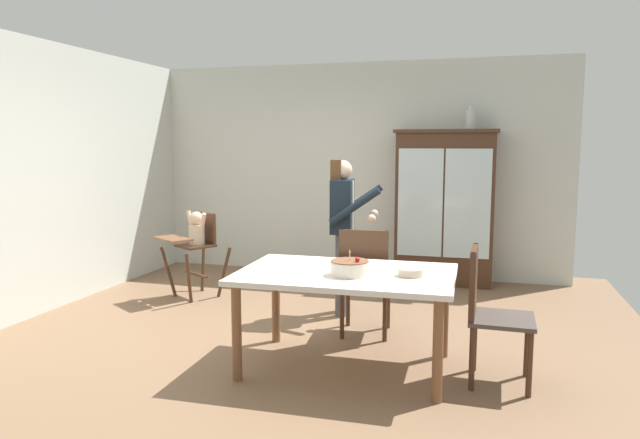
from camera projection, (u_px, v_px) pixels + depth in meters
ground_plane at (291, 336)px, 5.09m from camera, size 6.24×6.24×0.00m
wall_back at (355, 170)px, 7.43m from camera, size 5.32×0.06×2.70m
wall_left at (34, 178)px, 5.62m from camera, size 0.06×5.32×2.70m
china_cabinet at (445, 207)px, 6.92m from camera, size 1.20×0.48×1.85m
ceramic_vase at (471, 119)px, 6.72m from camera, size 0.13×0.13×0.27m
high_chair_with_toddler at (196, 238)px, 6.33m from camera, size 0.79×0.84×0.95m
adult_person at (343, 217)px, 5.64m from camera, size 0.54×0.53×1.53m
dining_table at (346, 283)px, 4.29m from camera, size 1.60×1.05×0.74m
birthday_cake at (350, 268)px, 4.15m from camera, size 0.28×0.28×0.19m
serving_bowl at (411, 272)px, 4.13m from camera, size 0.18×0.18×0.05m
dining_chair_far_side at (365, 275)px, 5.00m from camera, size 0.48×0.48×0.96m
dining_chair_right_end at (487, 305)px, 4.05m from camera, size 0.45×0.45×0.96m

